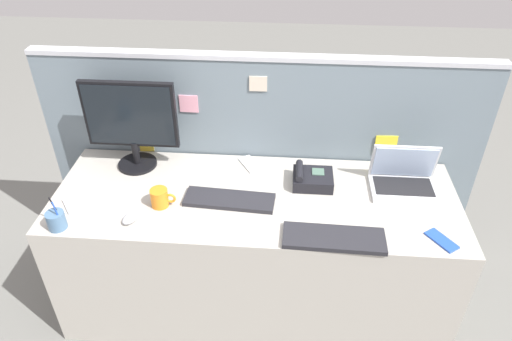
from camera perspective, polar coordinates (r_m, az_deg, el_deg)
ground_plane at (r=2.87m, az=-0.08°, el=-15.08°), size 10.00×10.00×0.00m
desk at (r=2.59m, az=-0.09°, el=-9.71°), size 2.00×0.71×0.76m
cubicle_divider at (r=2.71m, az=0.57°, el=0.59°), size 2.38×0.08×1.33m
desktop_monitor at (r=2.50m, az=-14.84°, el=5.84°), size 0.48×0.20×0.48m
laptop at (r=2.48m, az=17.35°, el=-0.83°), size 0.33×0.23×0.22m
desk_phone at (r=2.41m, az=6.72°, el=-0.97°), size 0.20×0.17×0.10m
keyboard_main at (r=2.30m, az=-3.22°, el=-3.54°), size 0.44×0.17×0.02m
keyboard_spare at (r=2.12m, az=9.35°, el=-8.04°), size 0.45×0.17×0.02m
computer_mouse_right_hand at (r=2.26m, az=-14.84°, el=-5.48°), size 0.09×0.11×0.03m
pen_cup at (r=2.31m, az=-22.91°, el=-5.53°), size 0.08×0.08×0.16m
cell_phone_blue_case at (r=2.24m, az=21.44°, el=-7.82°), size 0.14×0.16×0.01m
cell_phone_silver_slab at (r=2.44m, az=-21.27°, el=-3.86°), size 0.12×0.14×0.01m
cell_phone_white_slab at (r=2.55m, az=-0.76°, el=0.79°), size 0.14×0.17×0.01m
coffee_mug at (r=2.30m, az=-11.48°, el=-3.23°), size 0.12×0.08×0.09m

